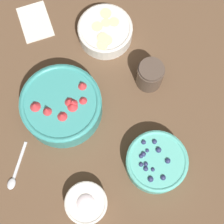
{
  "coord_description": "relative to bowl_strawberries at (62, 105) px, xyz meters",
  "views": [
    {
      "loc": [
        -0.33,
        0.03,
        1.04
      ],
      "look_at": [
        -0.05,
        -0.06,
        0.04
      ],
      "focal_mm": 60.0,
      "sensor_mm": 36.0,
      "label": 1
    }
  ],
  "objects": [
    {
      "name": "jar_chocolate",
      "position": [
        0.01,
        -0.27,
        -0.0
      ],
      "size": [
        0.08,
        0.08,
        0.09
      ],
      "color": "#4C3D33",
      "rests_on": "ground_plane"
    },
    {
      "name": "bowl_blueberries",
      "position": [
        -0.23,
        -0.2,
        -0.01
      ],
      "size": [
        0.17,
        0.17,
        0.06
      ],
      "color": "#56B7A8",
      "rests_on": "ground_plane"
    },
    {
      "name": "ground_plane",
      "position": [
        -0.01,
        -0.07,
        -0.05
      ],
      "size": [
        4.0,
        4.0,
        0.0
      ],
      "primitive_type": "plane",
      "color": "brown"
    },
    {
      "name": "bowl_cream",
      "position": [
        -0.27,
        0.01,
        -0.02
      ],
      "size": [
        0.11,
        0.11,
        0.05
      ],
      "color": "silver",
      "rests_on": "ground_plane"
    },
    {
      "name": "napkin",
      "position": [
        0.31,
        0.01,
        -0.04
      ],
      "size": [
        0.13,
        0.09,
        0.01
      ],
      "color": "silver",
      "rests_on": "ground_plane"
    },
    {
      "name": "spoon",
      "position": [
        -0.14,
        0.18,
        -0.04
      ],
      "size": [
        0.12,
        0.09,
        0.01
      ],
      "color": "silver",
      "rests_on": "ground_plane"
    },
    {
      "name": "bowl_strawberries",
      "position": [
        0.0,
        0.0,
        0.0
      ],
      "size": [
        0.23,
        0.23,
        0.1
      ],
      "color": "teal",
      "rests_on": "ground_plane"
    },
    {
      "name": "bowl_bananas",
      "position": [
        0.19,
        -0.19,
        -0.02
      ],
      "size": [
        0.16,
        0.16,
        0.05
      ],
      "color": "silver",
      "rests_on": "ground_plane"
    }
  ]
}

